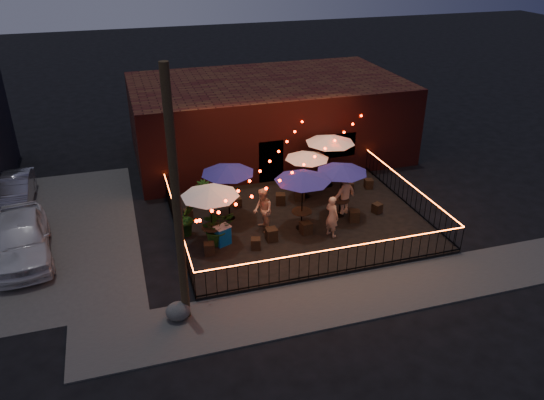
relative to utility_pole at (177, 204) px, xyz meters
The scene contains 37 objects.
ground 7.21m from the utility_pole, 25.71° to the left, with size 110.00×110.00×0.00m, color black.
patio 8.11m from the utility_pole, 40.43° to the left, with size 10.00×8.00×0.15m, color black.
sidewalk 6.74m from the utility_pole, ahead, with size 18.00×2.50×0.05m, color #43413D.
brick_building 14.27m from the utility_pole, 63.05° to the left, with size 14.00×8.00×4.00m.
utility_pole is the anchor object (origin of this frame).
fence_front 6.38m from the utility_pole, ahead, with size 10.00×0.04×1.04m.
fence_left 5.70m from the utility_pole, 85.03° to the left, with size 0.04×8.00×1.04m.
fence_right 11.85m from the utility_pole, 23.86° to the left, with size 0.04×8.00×1.04m.
festoon_lights 6.32m from the utility_pole, 44.40° to the left, with size 10.02×8.72×1.32m.
cafe_table_0 4.44m from the utility_pole, 67.19° to the left, with size 2.76×2.76×2.42m.
cafe_table_1 6.45m from the utility_pole, 64.55° to the left, with size 2.40×2.40×2.41m.
cafe_table_2 6.79m from the utility_pole, 36.99° to the left, with size 2.93×2.93×2.47m.
cafe_table_3 9.41m from the utility_pole, 45.75° to the left, with size 2.18×2.18×2.16m.
cafe_table_4 8.64m from the utility_pole, 32.21° to the left, with size 2.18×2.18×2.34m.
cafe_table_5 10.89m from the utility_pole, 43.37° to the left, with size 2.67×2.67×2.51m.
bistro_chair_0 4.97m from the utility_pole, 66.78° to the left, with size 0.39×0.39×0.46m, color black.
bistro_chair_1 5.64m from the utility_pole, 44.23° to the left, with size 0.36×0.36×0.43m, color black.
bistro_chair_2 7.18m from the utility_pole, 80.53° to the left, with size 0.35×0.35×0.42m, color black.
bistro_chair_3 8.16m from the utility_pole, 63.66° to the left, with size 0.35×0.35×0.42m, color black.
bistro_chair_4 6.27m from the utility_pole, 41.70° to the left, with size 0.43×0.43×0.51m, color black.
bistro_chair_5 7.31m from the utility_pole, 33.61° to the left, with size 0.41×0.41×0.49m, color black.
bistro_chair_6 8.82m from the utility_pole, 50.63° to the left, with size 0.41×0.41×0.48m, color black.
bistro_chair_7 9.48m from the utility_pole, 46.48° to the left, with size 0.42×0.42×0.50m, color black.
bistro_chair_8 9.23m from the utility_pole, 27.11° to the left, with size 0.41×0.41×0.48m, color black.
bistro_chair_9 10.44m from the utility_pole, 25.88° to the left, with size 0.35×0.35×0.42m, color black.
bistro_chair_10 11.15m from the utility_pole, 37.34° to the left, with size 0.44×0.44×0.52m, color black.
bistro_chair_11 12.15m from the utility_pole, 34.64° to the left, with size 0.37×0.37×0.43m, color black.
patron_a 7.54m from the utility_pole, 26.47° to the left, with size 0.62×0.41×1.70m, color #D2B388.
patron_b 6.37m from the utility_pole, 48.58° to the left, with size 0.88×0.68×1.81m, color tan.
patron_c 9.19m from the utility_pole, 32.23° to the left, with size 1.25×0.72×1.94m, color tan.
potted_shrub_a 5.27m from the utility_pole, 64.71° to the left, with size 1.28×1.11×1.42m, color #14350F.
potted_shrub_b 5.78m from the utility_pole, 80.55° to the left, with size 0.82×0.66×1.49m, color #17410D.
potted_shrub_c 7.92m from the utility_pole, 75.28° to the left, with size 0.67×0.67×1.20m, color #163810.
cooler 5.41m from the utility_pole, 61.75° to the left, with size 0.71×0.63×0.78m.
boulder 3.68m from the utility_pole, 160.66° to the right, with size 0.84×0.71×0.65m, color #474742.
car_white 8.01m from the utility_pole, 135.43° to the left, with size 1.93×4.81×1.64m, color silver.
car_silver 11.88m from the utility_pole, 121.97° to the left, with size 1.44×4.14×1.36m, color #A1A1A8.
Camera 1 is at (-6.69, -16.09, 10.88)m, focal length 35.00 mm.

